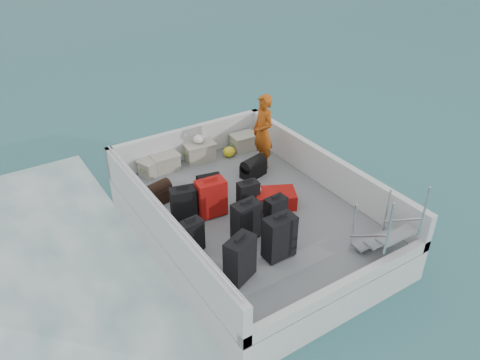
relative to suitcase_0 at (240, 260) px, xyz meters
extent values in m
plane|color=#185054|center=(1.13, 1.39, -0.99)|extent=(160.00, 160.00, 0.00)
cube|color=silver|center=(1.13, 1.39, -0.69)|extent=(3.60, 5.00, 0.60)
cube|color=slate|center=(1.13, 1.39, -0.38)|extent=(3.30, 4.70, 0.02)
cube|color=silver|center=(-0.60, 1.39, -0.02)|extent=(0.14, 5.00, 0.70)
cube|color=silver|center=(2.86, 1.39, -0.02)|extent=(0.14, 5.00, 0.70)
cube|color=silver|center=(1.13, 3.82, -0.02)|extent=(3.60, 0.14, 0.70)
cube|color=silver|center=(1.13, -1.04, -0.27)|extent=(3.60, 0.14, 0.20)
cylinder|color=silver|center=(-0.60, 1.39, 0.38)|extent=(0.04, 4.80, 0.04)
cube|color=black|center=(0.00, 0.00, 0.00)|extent=(0.55, 0.43, 0.74)
cube|color=black|center=(-0.30, 0.97, -0.08)|extent=(0.40, 0.25, 0.58)
cube|color=black|center=(-0.01, 1.80, -0.06)|extent=(0.49, 0.36, 0.63)
cube|color=black|center=(0.79, 0.09, 0.00)|extent=(0.50, 0.29, 0.75)
cube|color=black|center=(0.62, 0.77, -0.03)|extent=(0.48, 0.31, 0.69)
cube|color=#A20D0C|center=(0.46, 1.66, -0.02)|extent=(0.54, 0.36, 0.71)
cube|color=black|center=(1.27, 0.83, -0.11)|extent=(0.39, 0.25, 0.52)
cube|color=black|center=(1.13, 1.48, -0.10)|extent=(0.40, 0.26, 0.54)
cube|color=#A20D0C|center=(1.60, 1.29, -0.23)|extent=(0.88, 0.77, 0.29)
cube|color=#AEAB97|center=(0.17, 3.59, -0.22)|extent=(0.60, 0.50, 0.31)
cube|color=#AEAB97|center=(0.46, 3.59, -0.21)|extent=(0.53, 0.37, 0.32)
cube|color=#AEAB97|center=(1.26, 3.59, -0.18)|extent=(0.66, 0.49, 0.37)
cube|color=#AEAB97|center=(2.35, 3.48, -0.21)|extent=(0.56, 0.40, 0.33)
ellipsoid|color=yellow|center=(1.88, 3.36, -0.26)|extent=(0.28, 0.26, 0.22)
ellipsoid|color=white|center=(1.26, 3.59, 0.09)|extent=(0.24, 0.24, 0.18)
imported|color=orange|center=(2.25, 2.63, 0.42)|extent=(0.40, 0.60, 1.58)
camera|label=1|loc=(-2.83, -4.39, 4.57)|focal=35.00mm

